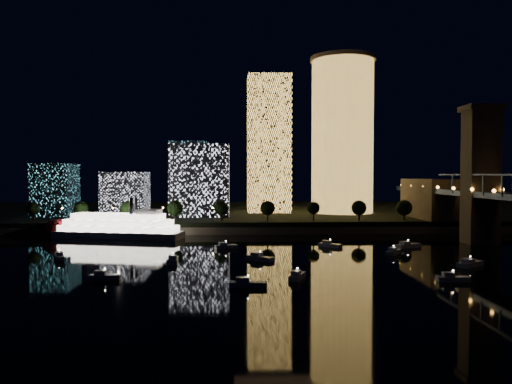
# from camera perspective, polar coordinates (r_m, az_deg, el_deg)

# --- Properties ---
(ground) EXTENTS (520.00, 520.00, 0.00)m
(ground) POSITION_cam_1_polar(r_m,az_deg,el_deg) (131.92, 8.17, -8.95)
(ground) COLOR black
(ground) RESTS_ON ground
(far_bank) EXTENTS (420.00, 160.00, 5.00)m
(far_bank) POSITION_cam_1_polar(r_m,az_deg,el_deg) (289.21, 2.42, -2.47)
(far_bank) COLOR black
(far_bank) RESTS_ON ground
(seawall) EXTENTS (420.00, 6.00, 3.00)m
(seawall) POSITION_cam_1_polar(r_m,az_deg,el_deg) (211.99, 4.15, -4.37)
(seawall) COLOR #6B5E4C
(seawall) RESTS_ON ground
(tower_cylindrical) EXTENTS (34.00, 34.00, 81.11)m
(tower_cylindrical) POSITION_cam_1_polar(r_m,az_deg,el_deg) (266.87, 9.83, 6.41)
(tower_cylindrical) COLOR #FFBD51
(tower_cylindrical) RESTS_ON far_bank
(tower_rectangular) EXTENTS (22.80, 22.80, 72.53)m
(tower_rectangular) POSITION_cam_1_polar(r_m,az_deg,el_deg) (270.04, 1.45, 5.45)
(tower_rectangular) COLOR #FFBD51
(tower_rectangular) RESTS_ON far_bank
(midrise_blocks) EXTENTS (93.96, 36.67, 36.62)m
(midrise_blocks) POSITION_cam_1_polar(r_m,az_deg,el_deg) (252.15, -10.61, 1.01)
(midrise_blocks) COLOR white
(midrise_blocks) RESTS_ON far_bank
(riverboat) EXTENTS (56.19, 22.98, 16.61)m
(riverboat) POSITION_cam_1_polar(r_m,az_deg,el_deg) (206.34, -16.05, -3.85)
(riverboat) COLOR silver
(riverboat) RESTS_ON ground
(motorboats) EXTENTS (123.98, 65.47, 2.78)m
(motorboats) POSITION_cam_1_polar(r_m,az_deg,el_deg) (145.03, 4.67, -7.61)
(motorboats) COLOR silver
(motorboats) RESTS_ON ground
(esplanade_trees) EXTENTS (166.20, 6.93, 8.96)m
(esplanade_trees) POSITION_cam_1_polar(r_m,az_deg,el_deg) (215.87, -2.80, -1.87)
(esplanade_trees) COLOR black
(esplanade_trees) RESTS_ON far_bank
(street_lamps) EXTENTS (132.70, 0.70, 5.65)m
(street_lamps) POSITION_cam_1_polar(r_m,az_deg,el_deg) (222.19, -4.95, -2.14)
(street_lamps) COLOR black
(street_lamps) RESTS_ON far_bank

